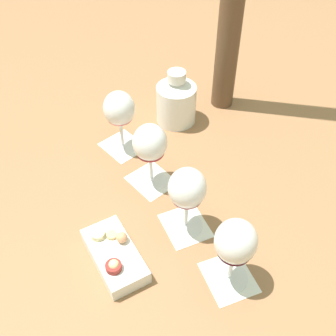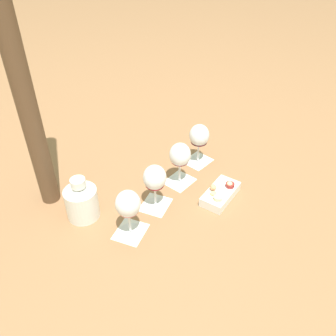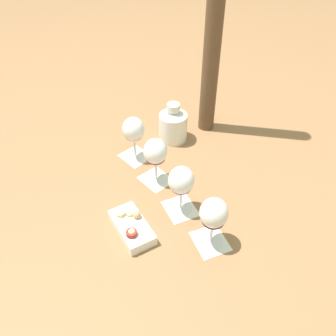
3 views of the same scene
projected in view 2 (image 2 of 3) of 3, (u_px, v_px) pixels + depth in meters
name	position (u px, v px, depth m)	size (l,w,h in m)	color
ground_plane	(168.00, 191.00, 1.31)	(8.00, 8.00, 0.00)	#936642
tasting_card_0	(131.00, 232.00, 1.15)	(0.13, 0.12, 0.00)	white
tasting_card_1	(155.00, 205.00, 1.25)	(0.13, 0.12, 0.00)	white
tasting_card_2	(179.00, 181.00, 1.36)	(0.14, 0.14, 0.00)	white
tasting_card_3	(198.00, 161.00, 1.46)	(0.14, 0.14, 0.00)	white
wine_glass_0	(128.00, 206.00, 1.08)	(0.08, 0.08, 0.17)	white
wine_glass_1	(155.00, 180.00, 1.18)	(0.08, 0.08, 0.17)	white
wine_glass_2	(180.00, 157.00, 1.29)	(0.08, 0.08, 0.17)	white
wine_glass_3	(199.00, 137.00, 1.39)	(0.08, 0.08, 0.17)	white
ceramic_vase	(81.00, 200.00, 1.17)	(0.11, 0.11, 0.16)	white
snack_dish	(221.00, 193.00, 1.27)	(0.18, 0.16, 0.06)	white
umbrella_pole	(13.00, 53.00, 0.96)	(0.06, 0.06, 1.05)	brown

